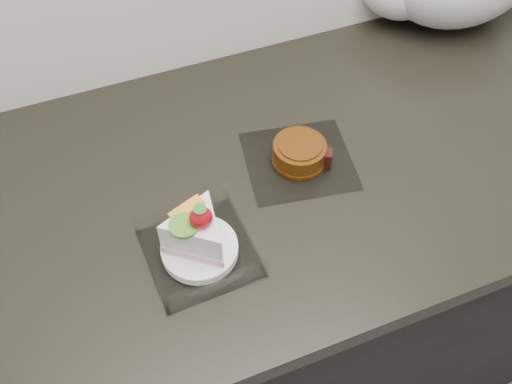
% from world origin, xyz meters
% --- Properties ---
extents(counter, '(2.04, 0.64, 0.90)m').
position_xyz_m(counter, '(0.00, 1.69, 0.45)').
color(counter, black).
rests_on(counter, ground).
extents(cake_tray, '(0.16, 0.16, 0.12)m').
position_xyz_m(cake_tray, '(-0.15, 1.57, 0.93)').
color(cake_tray, white).
rests_on(cake_tray, counter).
extents(mooncake_wrap, '(0.21, 0.20, 0.04)m').
position_xyz_m(mooncake_wrap, '(0.07, 1.69, 0.92)').
color(mooncake_wrap, white).
rests_on(mooncake_wrap, counter).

